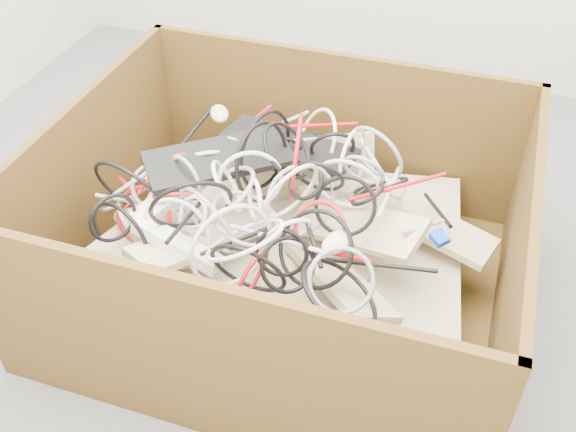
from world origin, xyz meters
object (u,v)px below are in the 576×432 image
(cardboard_box, at_px, (280,259))
(vga_plug, at_px, (440,238))
(power_strip_right, at_px, (177,244))
(power_strip_left, at_px, (181,190))

(cardboard_box, height_order, vga_plug, cardboard_box)
(vga_plug, bearing_deg, power_strip_right, -116.68)
(vga_plug, bearing_deg, power_strip_left, -131.29)
(power_strip_left, height_order, vga_plug, power_strip_left)
(power_strip_right, bearing_deg, cardboard_box, 58.53)
(power_strip_right, xyz_separation_m, vga_plug, (0.66, 0.23, 0.01))
(power_strip_right, height_order, vga_plug, power_strip_right)
(vga_plug, bearing_deg, cardboard_box, -136.08)
(power_strip_right, bearing_deg, vga_plug, 29.92)
(power_strip_left, height_order, power_strip_right, power_strip_left)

